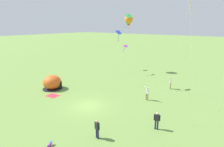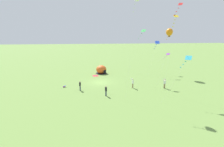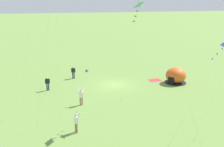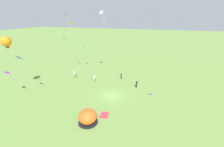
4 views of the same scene
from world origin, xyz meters
The scene contains 9 objects.
ground_plane centered at (0.00, 0.00, 0.00)m, with size 300.00×300.00×0.00m, color olive.
popup_tent centered at (-8.24, 0.97, 1.00)m, with size 2.81×2.81×2.10m.
picnic_blanket centered at (-5.94, -0.65, 0.01)m, with size 1.70×1.30×0.01m, color #CC333D.
toddler_crawling centered at (2.68, -6.92, 0.18)m, with size 0.40×0.55×0.32m.
person_far_back centered at (8.44, 0.34, 0.96)m, with size 0.58×0.31×1.72m.
person_flying_kite centered at (4.88, 5.71, 1.00)m, with size 0.68×0.52×1.89m.
person_watching_sky centered at (4.99, -3.90, 0.96)m, with size 0.58×0.30×1.72m.
person_arms_raised centered at (5.88, 11.48, 1.00)m, with size 0.62×0.71×1.89m.
kite_green centered at (-0.18, 8.88, 10.12)m, with size 1.12×4.36×10.81m.
Camera 3 is at (7.18, 31.76, 11.28)m, focal length 42.00 mm.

